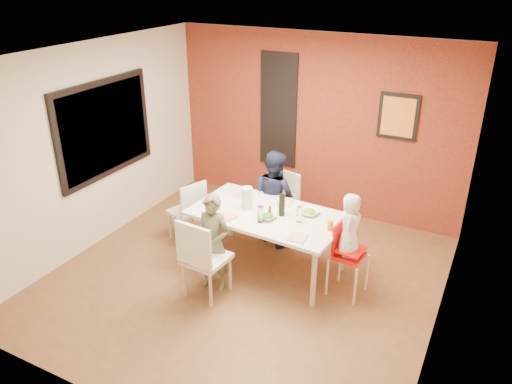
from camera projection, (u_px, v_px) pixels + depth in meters
The scene contains 35 objects.
ground at pixel (245, 277), 6.22m from camera, with size 4.50×4.50×0.00m, color brown.
ceiling at pixel (243, 56), 5.08m from camera, with size 4.50×4.50×0.02m, color white.
wall_back at pixel (316, 125), 7.46m from camera, with size 4.50×0.02×2.70m, color beige.
wall_front at pixel (104, 281), 3.83m from camera, with size 4.50×0.02×2.70m, color beige.
wall_left at pixel (94, 147), 6.58m from camera, with size 0.02×4.50×2.70m, color beige.
wall_right at pixel (453, 221), 4.71m from camera, with size 0.02×4.50×2.70m, color beige.
brick_accent_wall at pixel (315, 125), 7.44m from camera, with size 4.50×0.02×2.70m, color maroon.
picture_window_frame at pixel (105, 129), 6.65m from camera, with size 0.05×1.70×1.30m, color black.
picture_window_pane at pixel (106, 129), 6.64m from camera, with size 0.02×1.55×1.15m, color black.
glassblock_strip at pixel (279, 111), 7.62m from camera, with size 0.55×0.03×1.70m, color silver.
glassblock_surround at pixel (278, 111), 7.61m from camera, with size 0.60×0.03×1.76m, color black.
art_print_frame at pixel (398, 117), 6.80m from camera, with size 0.54×0.03×0.64m, color black.
art_print_canvas at pixel (398, 117), 6.79m from camera, with size 0.44×0.01×0.54m, color orange.
dining_table at pixel (267, 218), 6.14m from camera, with size 1.93×1.15×0.78m.
chair_near at pixel (201, 256), 5.62m from camera, with size 0.50×0.50×1.01m.
chair_far at pixel (282, 200), 7.04m from camera, with size 0.51×0.51×0.92m.
chair_left at pixel (190, 209), 6.81m from camera, with size 0.54×0.54×0.91m.
high_chair at pixel (346, 252), 5.73m from camera, with size 0.42×0.42×0.90m.
child_near at pixel (213, 243), 5.80m from camera, with size 0.44×0.29×1.21m, color brown.
child_far at pixel (274, 197), 6.79m from camera, with size 0.64×0.50×1.33m, color #161A31.
toddler at pixel (350, 225), 5.57m from camera, with size 0.37×0.24×0.75m, color silver.
plate_near_left at pixel (226, 216), 6.01m from camera, with size 0.22×0.22×0.01m, color silver.
plate_far_mid at pixel (283, 202), 6.38m from camera, with size 0.24×0.24×0.01m, color white.
plate_near_right at pixel (297, 237), 5.57m from camera, with size 0.21×0.21×0.01m, color white.
plate_far_left at pixel (242, 195), 6.56m from camera, with size 0.20×0.20×0.01m, color silver.
salad_bowl_a at pixel (267, 217), 5.96m from camera, with size 0.20×0.20×0.05m, color white.
salad_bowl_b at pixel (309, 212), 6.06m from camera, with size 0.23×0.23×0.06m, color white.
wine_bottle at pixel (282, 205), 6.00m from camera, with size 0.07×0.07×0.28m, color black.
wine_glass_a at pixel (260, 214), 5.86m from camera, with size 0.07×0.07×0.21m, color silver.
wine_glass_b at pixel (299, 214), 5.87m from camera, with size 0.07×0.07×0.20m, color white.
paper_towel_roll at pixel (247, 198), 6.15m from camera, with size 0.13×0.13×0.29m, color silver.
condiment_red at pixel (270, 211), 6.01m from camera, with size 0.03×0.03×0.13m, color red.
condiment_green at pixel (280, 210), 6.04m from camera, with size 0.04×0.04×0.14m, color #2E6822.
condiment_brown at pixel (280, 208), 6.07m from camera, with size 0.04×0.04×0.15m, color brown.
sippy_cup at pixel (330, 225), 5.70m from camera, with size 0.07×0.07×0.12m, color #D46217.
Camera 1 is at (2.50, -4.54, 3.59)m, focal length 35.00 mm.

